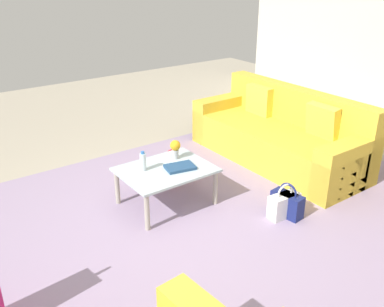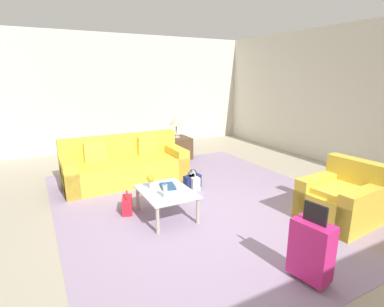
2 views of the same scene
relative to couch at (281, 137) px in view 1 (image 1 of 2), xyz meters
name	(u,v)px [view 1 (image 1 of 2)]	position (x,y,z in m)	size (l,w,h in m)	color
ground_plane	(160,239)	(2.20, 0.60, -0.30)	(12.00, 12.00, 0.00)	#A89E89
area_rug	(224,227)	(1.60, 0.80, -0.30)	(5.20, 4.40, 0.01)	#9984A3
couch	(281,137)	(0.00, 0.00, 0.00)	(0.91, 2.31, 0.89)	gold
coffee_table	(166,173)	(1.80, 0.10, 0.05)	(0.91, 0.70, 0.41)	silver
water_bottle	(143,162)	(2.00, 0.00, 0.20)	(0.06, 0.06, 0.20)	silver
coffee_table_book	(180,167)	(1.68, 0.18, 0.12)	(0.29, 0.20, 0.03)	navy
flower_vase	(175,148)	(1.58, -0.05, 0.23)	(0.11, 0.11, 0.21)	#B2B7BC
handbag_navy	(287,204)	(0.96, 0.99, -0.17)	(0.18, 0.34, 0.36)	navy
handbag_red	(173,167)	(1.39, -0.37, -0.17)	(0.35, 0.24, 0.36)	red
handbag_white	(284,205)	(0.99, 0.98, -0.17)	(0.33, 0.16, 0.36)	white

